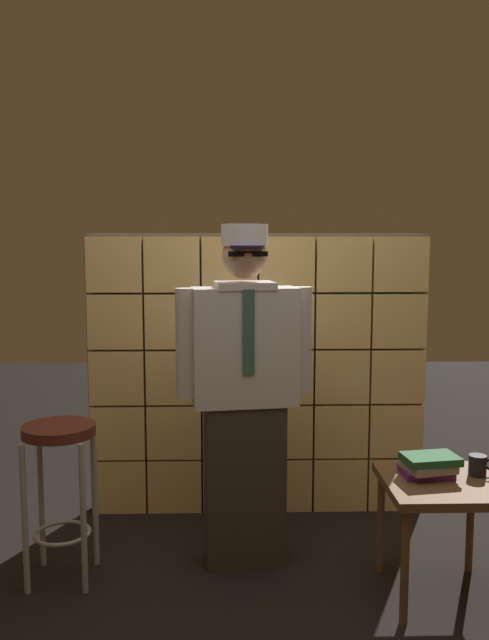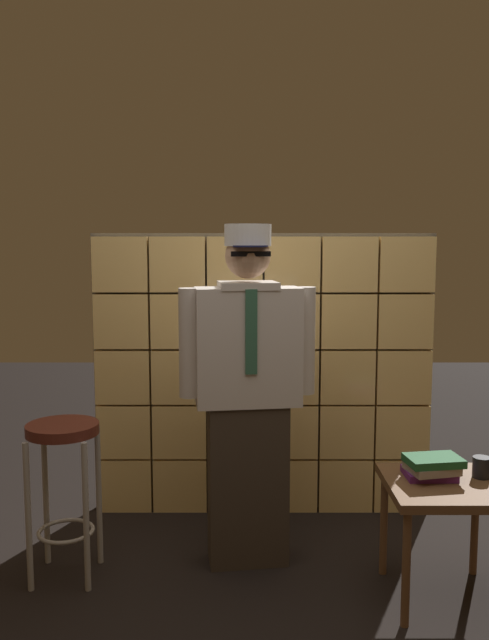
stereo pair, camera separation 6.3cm
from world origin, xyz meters
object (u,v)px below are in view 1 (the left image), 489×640
(side_table, at_px, (442,496))
(coffee_mug, at_px, (478,465))
(bar_stool, at_px, (60,465))
(book_stack, at_px, (428,465))
(standing_person, at_px, (245,390))

(side_table, relative_size, coffee_mug, 4.32)
(bar_stool, relative_size, side_table, 1.39)
(bar_stool, height_order, book_stack, bar_stool)
(side_table, xyz_separation_m, book_stack, (-0.05, 0.05, 0.13))
(book_stack, relative_size, coffee_mug, 2.09)
(bar_stool, height_order, coffee_mug, bar_stool)
(side_table, distance_m, book_stack, 0.14)
(bar_stool, bearing_deg, standing_person, 9.83)
(bar_stool, bearing_deg, book_stack, -4.96)
(standing_person, height_order, bar_stool, standing_person)
(side_table, height_order, coffee_mug, coffee_mug)
(standing_person, distance_m, coffee_mug, 1.14)
(standing_person, bearing_deg, bar_stool, -178.01)
(bar_stool, bearing_deg, side_table, -6.46)
(standing_person, height_order, coffee_mug, standing_person)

